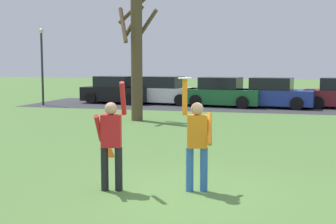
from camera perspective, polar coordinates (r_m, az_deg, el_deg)
ground_plane at (r=8.49m, az=2.26°, el=-10.05°), size 120.00×120.00×0.00m
person_catcher at (r=8.40m, az=3.62°, el=-3.35°), size 0.57×0.49×2.08m
person_defender at (r=8.49m, az=-7.07°, el=-3.29°), size 0.60×0.52×2.04m
frisbee_disc at (r=8.28m, az=2.12°, el=4.25°), size 0.24×0.24×0.02m
parked_car_black at (r=27.11m, az=-6.34°, el=2.63°), size 4.31×2.45×1.59m
parked_car_white at (r=26.38m, az=-0.43°, el=2.57°), size 4.31×2.45×1.59m
parked_car_green at (r=25.08m, az=6.79°, el=2.35°), size 4.31×2.45×1.59m
parked_car_blue at (r=24.88m, az=12.98°, el=2.20°), size 4.31×2.45×1.59m
parking_strip at (r=25.42m, az=6.63°, el=0.76°), size 21.59×6.40×0.01m
bare_tree_tall at (r=18.87m, az=-3.95°, el=7.40°), size 1.83×1.84×5.41m
lamppost_by_lot at (r=26.57m, az=-15.41°, el=6.39°), size 0.28×0.28×4.26m
field_cone_orange at (r=11.73m, az=-7.28°, el=-4.75°), size 0.26×0.26×0.32m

